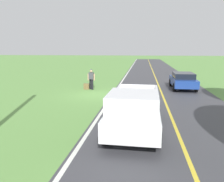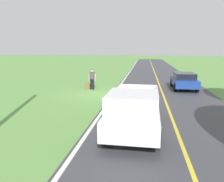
{
  "view_description": "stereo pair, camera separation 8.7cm",
  "coord_description": "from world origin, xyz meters",
  "px_view_note": "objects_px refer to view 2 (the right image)",
  "views": [
    {
      "loc": [
        -3.35,
        16.6,
        3.43
      ],
      "look_at": [
        -1.92,
        6.2,
        1.47
      ],
      "focal_mm": 36.46,
      "sensor_mm": 36.0,
      "label": 1
    },
    {
      "loc": [
        -3.44,
        16.58,
        3.43
      ],
      "look_at": [
        -1.92,
        6.2,
        1.47
      ],
      "focal_mm": 36.46,
      "sensor_mm": 36.0,
      "label": 2
    }
  ],
  "objects_px": {
    "sedan_near_oncoming": "(184,80)",
    "hitchhiker_walking": "(92,78)",
    "pickup_truck_passing": "(134,109)",
    "suitcase_carried": "(87,86)"
  },
  "relations": [
    {
      "from": "suitcase_carried",
      "to": "sedan_near_oncoming",
      "type": "height_order",
      "value": "sedan_near_oncoming"
    },
    {
      "from": "hitchhiker_walking",
      "to": "pickup_truck_passing",
      "type": "height_order",
      "value": "pickup_truck_passing"
    },
    {
      "from": "hitchhiker_walking",
      "to": "pickup_truck_passing",
      "type": "xyz_separation_m",
      "value": [
        -4.03,
        9.62,
        -0.01
      ]
    },
    {
      "from": "sedan_near_oncoming",
      "to": "hitchhiker_walking",
      "type": "bearing_deg",
      "value": 9.97
    },
    {
      "from": "hitchhiker_walking",
      "to": "sedan_near_oncoming",
      "type": "distance_m",
      "value": 7.89
    },
    {
      "from": "sedan_near_oncoming",
      "to": "suitcase_carried",
      "type": "bearing_deg",
      "value": 9.96
    },
    {
      "from": "hitchhiker_walking",
      "to": "sedan_near_oncoming",
      "type": "xyz_separation_m",
      "value": [
        -7.77,
        -1.37,
        -0.23
      ]
    },
    {
      "from": "pickup_truck_passing",
      "to": "sedan_near_oncoming",
      "type": "distance_m",
      "value": 11.61
    },
    {
      "from": "suitcase_carried",
      "to": "sedan_near_oncoming",
      "type": "bearing_deg",
      "value": 101.09
    },
    {
      "from": "pickup_truck_passing",
      "to": "sedan_near_oncoming",
      "type": "relative_size",
      "value": 1.24
    }
  ]
}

